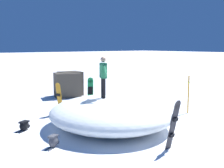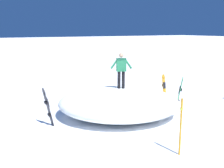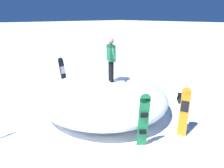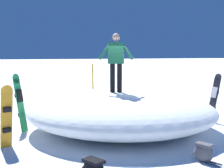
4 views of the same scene
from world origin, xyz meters
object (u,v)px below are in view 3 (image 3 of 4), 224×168
at_px(backpack_far, 180,98).
at_px(snowboarder_standing, 111,57).
at_px(snowboard_primary_upright, 63,73).
at_px(backpack_near, 138,85).
at_px(snowboard_secondary_upright, 184,111).
at_px(snowboard_tertiary_upright, 143,120).

bearing_deg(backpack_far, snowboarder_standing, 61.35).
bearing_deg(snowboard_primary_upright, backpack_far, -150.72).
height_order(snowboard_primary_upright, backpack_far, snowboard_primary_upright).
xyz_separation_m(snowboard_primary_upright, backpack_near, (-2.59, -2.81, -0.63)).
distance_m(snowboard_secondary_upright, snowboard_tertiary_upright, 1.58).
bearing_deg(backpack_far, snowboard_tertiary_upright, 105.83).
bearing_deg(snowboarder_standing, backpack_far, -118.65).
relative_size(snowboard_tertiary_upright, backpack_near, 2.74).
height_order(snowboard_tertiary_upright, backpack_far, snowboard_tertiary_upright).
bearing_deg(snowboard_tertiary_upright, backpack_near, -47.69).
bearing_deg(snowboarder_standing, snowboard_tertiary_upright, 156.20).
xyz_separation_m(snowboarder_standing, backpack_near, (0.93, -2.72, -1.93)).
distance_m(snowboarder_standing, backpack_far, 3.66).
relative_size(snowboard_secondary_upright, snowboard_tertiary_upright, 0.91).
xyz_separation_m(backpack_near, backpack_far, (-2.42, -0.00, -0.01)).
relative_size(snowboard_primary_upright, snowboard_tertiary_upright, 0.96).
distance_m(snowboard_tertiary_upright, backpack_far, 4.08).
height_order(snowboard_secondary_upright, backpack_near, snowboard_secondary_upright).
bearing_deg(snowboard_primary_upright, backpack_near, -132.71).
xyz_separation_m(snowboarder_standing, snowboard_primary_upright, (3.53, 0.09, -1.30)).
height_order(snowboarder_standing, backpack_far, snowboarder_standing).
height_order(snowboarder_standing, snowboard_secondary_upright, snowboarder_standing).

